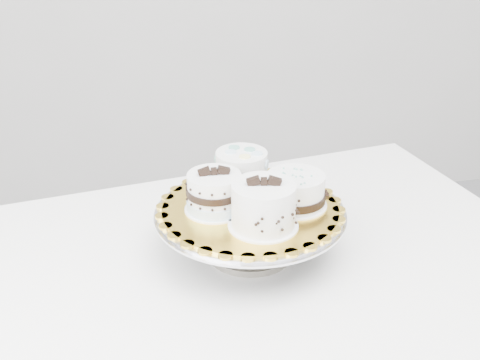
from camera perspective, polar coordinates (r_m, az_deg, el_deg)
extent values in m
cube|color=white|center=(1.05, -0.85, -9.57)|extent=(1.28, 0.96, 0.04)
cube|color=white|center=(1.72, 12.48, -9.63)|extent=(0.06, 0.06, 0.71)
cylinder|color=gray|center=(1.09, 0.95, -6.67)|extent=(0.15, 0.15, 0.01)
cylinder|color=gray|center=(1.07, 0.96, -5.12)|extent=(0.10, 0.10, 0.08)
cylinder|color=silver|center=(1.04, 0.98, -3.02)|extent=(0.32, 0.32, 0.01)
cylinder|color=silver|center=(1.05, 0.98, -3.14)|extent=(0.33, 0.33, 0.00)
cylinder|color=gold|center=(1.04, 0.98, -2.69)|extent=(0.34, 0.34, 0.00)
cylinder|color=white|center=(0.98, 2.21, -4.30)|extent=(0.12, 0.12, 0.00)
cylinder|color=white|center=(0.97, 2.24, -2.38)|extent=(0.12, 0.12, 0.07)
cylinder|color=white|center=(1.03, -2.41, -2.75)|extent=(0.10, 0.10, 0.00)
cylinder|color=white|center=(1.02, -2.45, -1.10)|extent=(0.09, 0.09, 0.06)
cylinder|color=silver|center=(1.03, -2.42, -2.24)|extent=(0.10, 0.10, 0.02)
cylinder|color=black|center=(1.02, -2.45, -0.95)|extent=(0.10, 0.10, 0.01)
cylinder|color=white|center=(1.11, 0.14, -0.55)|extent=(0.11, 0.11, 0.00)
cylinder|color=white|center=(1.09, 0.14, 1.05)|extent=(0.11, 0.11, 0.07)
cylinder|color=white|center=(1.05, 5.21, -2.30)|extent=(0.11, 0.11, 0.00)
cylinder|color=white|center=(1.04, 5.27, -0.90)|extent=(0.11, 0.11, 0.05)
cylinder|color=black|center=(1.04, 5.24, -1.55)|extent=(0.11, 0.11, 0.01)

